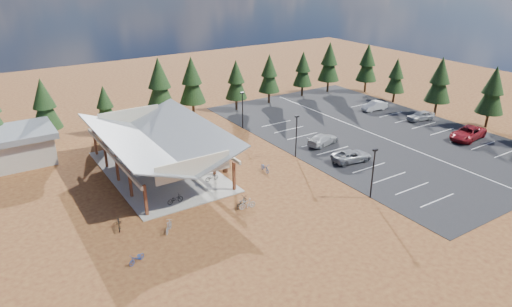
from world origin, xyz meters
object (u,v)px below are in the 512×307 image
object	(u,v)px
bike_10	(137,258)
bike_0	(175,199)
bike_1	(142,172)
bike_5	(184,169)
bike_pavilion	(157,139)
car_8	(421,116)
bike_2	(123,162)
bike_12	(242,202)
lamp_post_1	(296,133)
bike_6	(180,160)
outbuilding	(3,149)
car_6	(468,133)
lamp_post_0	(373,170)
bike_8	(119,223)
bike_14	(265,167)
bike_9	(169,226)
trash_bin_0	(225,168)
bike_15	(229,159)
car_2	(352,156)
bike_7	(149,150)
car_3	(323,140)
trash_bin_1	(209,159)
bike_13	(247,204)
bike_4	(212,177)
bike_16	(212,168)
lamp_post_2	(243,108)
car_9	(375,106)
bike_3	(125,147)

from	to	relation	value
bike_10	bike_0	bearing A→B (deg)	111.97
bike_1	bike_5	distance (m)	4.42
bike_pavilion	car_8	bearing A→B (deg)	-6.24
bike_2	bike_12	world-z (taller)	bike_2
bike_1	lamp_post_1	bearing A→B (deg)	-111.45
bike_1	bike_6	size ratio (longest dim) A/B	0.88
outbuilding	car_8	bearing A→B (deg)	-16.18
bike_2	car_6	xyz separation A→B (m)	(40.25, -15.77, 0.29)
lamp_post_0	bike_6	distance (m)	21.41
bike_8	bike_14	bearing A→B (deg)	23.05
bike_8	bike_10	world-z (taller)	bike_8
bike_9	trash_bin_0	bearing A→B (deg)	-103.45
bike_15	car_2	world-z (taller)	car_2
bike_pavilion	bike_9	world-z (taller)	bike_pavilion
bike_7	car_3	distance (m)	21.40
trash_bin_1	bike_5	distance (m)	3.95
bike_13	bike_15	bearing A→B (deg)	167.85
lamp_post_0	lamp_post_1	xyz separation A→B (m)	(0.00, 12.00, 0.00)
lamp_post_0	bike_4	size ratio (longest dim) A/B	3.38
bike_8	bike_14	world-z (taller)	bike_8
bike_2	car_2	size ratio (longest dim) A/B	0.36
bike_15	bike_16	size ratio (longest dim) A/B	0.86
lamp_post_0	bike_1	size ratio (longest dim) A/B	3.12
trash_bin_0	outbuilding	bearing A→B (deg)	143.09
bike_1	car_6	world-z (taller)	car_6
trash_bin_0	bike_0	world-z (taller)	bike_0
lamp_post_1	bike_6	size ratio (longest dim) A/B	2.75
trash_bin_0	bike_6	bearing A→B (deg)	128.51
bike_pavilion	lamp_post_2	distance (m)	16.57
bike_5	car_6	world-z (taller)	car_6
bike_pavilion	bike_12	xyz separation A→B (m)	(3.48, -11.66, -3.34)
lamp_post_0	car_3	size ratio (longest dim) A/B	1.09
lamp_post_2	bike_2	bearing A→B (deg)	-168.28
bike_4	car_8	size ratio (longest dim) A/B	0.37
bike_2	car_9	bearing A→B (deg)	-85.56
bike_2	car_9	size ratio (longest dim) A/B	0.41
lamp_post_0	bike_14	xyz separation A→B (m)	(-5.31, 10.64, -2.51)
bike_2	bike_10	size ratio (longest dim) A/B	1.13
lamp_post_2	bike_4	xyz separation A→B (m)	(-11.38, -12.41, -2.48)
car_9	bike_12	bearing A→B (deg)	-61.97
bike_3	bike_14	distance (m)	17.90
bike_6	bike_12	size ratio (longest dim) A/B	1.03
lamp_post_2	bike_16	xyz separation A→B (m)	(-10.25, -10.36, -2.50)
bike_3	bike_6	bearing A→B (deg)	-137.70
bike_0	car_8	world-z (taller)	car_8
bike_8	bike_3	bearing A→B (deg)	83.86
bike_9	car_8	xyz separation A→B (m)	(42.38, 7.76, 0.23)
car_3	bike_15	bearing A→B (deg)	71.38
bike_8	lamp_post_0	bearing A→B (deg)	-5.55
bike_16	lamp_post_1	bearing A→B (deg)	85.54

